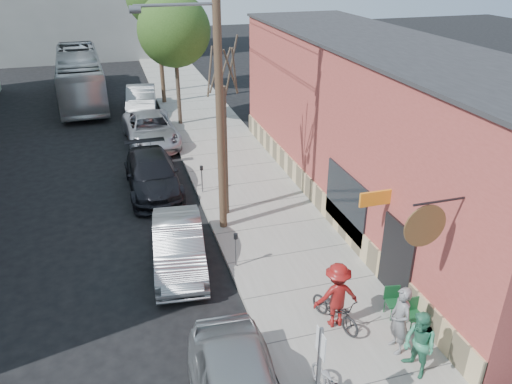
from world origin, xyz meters
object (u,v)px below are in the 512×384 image
object	(u,v)px
car_3	(151,130)
patron_grey	(400,320)
car_4	(141,100)
tree_bare	(224,153)
parking_meter_far	(202,175)
patron_green	(419,345)
bus	(80,77)
car_2	(152,174)
patio_chair_b	(414,315)
sign_post	(319,370)
utility_pole_near	(217,90)
car_1	(179,246)
parking_meter_near	(236,245)
cyclist	(337,295)
patio_chair_a	(395,303)
tree_leafy_mid	(174,30)

from	to	relation	value
car_3	patron_grey	bearing A→B (deg)	-78.32
patron_grey	car_4	world-z (taller)	patron_grey
tree_bare	car_3	world-z (taller)	tree_bare
parking_meter_far	tree_bare	world-z (taller)	tree_bare
patron_green	bus	bearing A→B (deg)	-171.77
car_2	bus	xyz separation A→B (m)	(-3.19, 16.23, 0.90)
patio_chair_b	patron_grey	size ratio (longest dim) A/B	0.45
sign_post	car_3	world-z (taller)	sign_post
utility_pole_near	car_1	distance (m)	5.38
utility_pole_near	car_2	world-z (taller)	utility_pole_near
sign_post	patio_chair_b	world-z (taller)	sign_post
patron_green	car_3	bearing A→B (deg)	-174.13
parking_meter_near	car_1	distance (m)	1.95
patron_green	car_3	size ratio (longest dim) A/B	0.31
utility_pole_near	cyclist	xyz separation A→B (m)	(1.80, -6.29, -4.27)
patio_chair_b	car_1	bearing A→B (deg)	138.75
parking_meter_near	patron_grey	world-z (taller)	patron_grey
patron_grey	patio_chair_a	bearing A→B (deg)	154.34
sign_post	patio_chair_a	bearing A→B (deg)	37.99
parking_meter_far	tree_leafy_mid	world-z (taller)	tree_leafy_mid
parking_meter_near	parking_meter_far	world-z (taller)	same
car_1	car_4	size ratio (longest dim) A/B	0.91
patron_green	car_2	bearing A→B (deg)	-165.92
sign_post	patron_grey	size ratio (longest dim) A/B	1.44
parking_meter_far	parking_meter_near	bearing A→B (deg)	-90.00
patron_green	car_3	distance (m)	19.36
patron_green	car_4	bearing A→B (deg)	-177.32
tree_bare	parking_meter_near	bearing A→B (deg)	-98.35
parking_meter_near	patron_grey	size ratio (longest dim) A/B	0.64
parking_meter_far	car_2	bearing A→B (deg)	151.02
patio_chair_a	utility_pole_near	bearing A→B (deg)	129.72
parking_meter_far	patron_grey	distance (m)	11.21
car_1	car_2	world-z (taller)	car_2
parking_meter_near	patio_chair_b	xyz separation A→B (m)	(3.95, -4.34, -0.39)
tree_leafy_mid	car_4	xyz separation A→B (m)	(-2.00, 3.31, -4.72)
utility_pole_near	bus	world-z (taller)	utility_pole_near
patio_chair_a	car_1	distance (m)	7.09
car_1	tree_bare	bearing A→B (deg)	57.70
tree_leafy_mid	car_2	size ratio (longest dim) A/B	1.38
utility_pole_near	bus	size ratio (longest dim) A/B	0.83
parking_meter_far	tree_bare	distance (m)	2.77
car_3	parking_meter_far	bearing A→B (deg)	-81.04
patron_green	car_1	xyz separation A→B (m)	(-4.88, 6.57, -0.29)
bus	patron_grey	bearing A→B (deg)	-76.27
parking_meter_near	tree_leafy_mid	size ratio (longest dim) A/B	0.17
tree_leafy_mid	parking_meter_near	bearing A→B (deg)	-92.01
tree_bare	patio_chair_b	size ratio (longest dim) A/B	5.83
patio_chair_a	car_3	size ratio (longest dim) A/B	0.15
patron_green	patio_chair_b	bearing A→B (deg)	142.01
patron_green	car_3	world-z (taller)	patron_green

